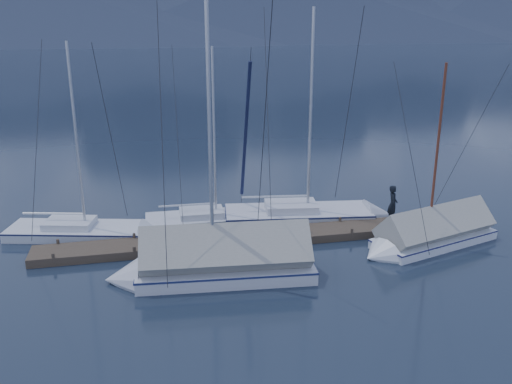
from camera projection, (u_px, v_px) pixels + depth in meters
ground at (267, 261)px, 20.96m from camera, size 1000.00×1000.00×0.00m
dock at (256, 239)px, 22.78m from camera, size 18.00×1.50×0.54m
mooring_posts at (244, 235)px, 22.61m from camera, size 15.12×1.52×0.35m
sailboat_open_left at (97, 233)px, 23.37m from camera, size 7.04×3.51×8.97m
sailboat_open_mid at (226, 219)px, 24.92m from camera, size 6.60×2.82×8.68m
sailboat_open_right at (319, 215)px, 25.35m from camera, size 8.09×3.53×10.40m
sailboat_covered_near at (426, 236)px, 22.29m from camera, size 6.61×3.66×8.22m
sailboat_covered_far at (209, 265)px, 19.49m from camera, size 7.66×3.19×10.50m
person at (393, 204)px, 23.79m from camera, size 0.61×0.73×1.70m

